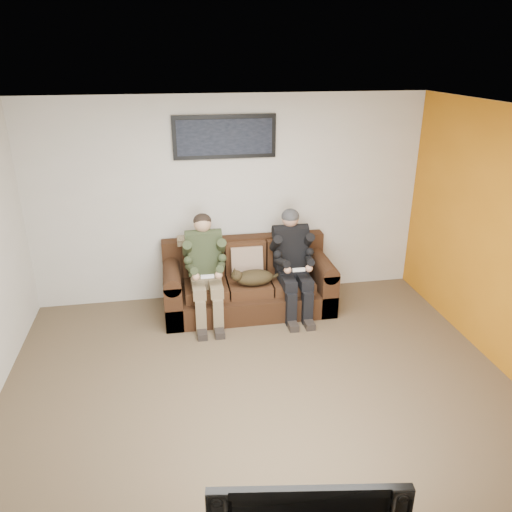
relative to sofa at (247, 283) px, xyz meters
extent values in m
plane|color=brown|center=(-0.14, -1.82, -0.32)|extent=(5.00, 5.00, 0.00)
plane|color=silver|center=(-0.14, -1.82, 2.28)|extent=(5.00, 5.00, 0.00)
plane|color=beige|center=(-0.14, 0.43, 0.98)|extent=(5.00, 0.00, 5.00)
plane|color=beige|center=(-0.14, -4.07, 0.98)|extent=(5.00, 0.00, 5.00)
cube|color=#321C0F|center=(0.00, -0.07, -0.18)|extent=(2.09, 0.90, 0.28)
cube|color=#321C0F|center=(0.00, 0.28, 0.25)|extent=(2.09, 0.19, 0.57)
cube|color=#321C0F|center=(-0.94, -0.07, -0.04)|extent=(0.21, 0.90, 0.57)
cube|color=#321C0F|center=(0.94, -0.07, -0.04)|extent=(0.21, 0.90, 0.57)
cylinder|color=#321C0F|center=(-0.94, -0.07, 0.25)|extent=(0.21, 0.90, 0.21)
cylinder|color=#321C0F|center=(0.94, -0.07, 0.25)|extent=(0.21, 0.90, 0.21)
cube|color=#402413|center=(-0.54, -0.12, 0.03)|extent=(0.52, 0.57, 0.13)
cube|color=#402413|center=(-0.54, 0.15, 0.30)|extent=(0.52, 0.13, 0.42)
cube|color=#402413|center=(0.00, -0.12, 0.03)|extent=(0.52, 0.57, 0.13)
cube|color=#402413|center=(0.00, 0.15, 0.30)|extent=(0.52, 0.13, 0.42)
cube|color=#402413|center=(0.54, -0.12, 0.03)|extent=(0.52, 0.57, 0.13)
cube|color=#402413|center=(0.54, 0.15, 0.30)|extent=(0.52, 0.13, 0.42)
cube|color=#997A64|center=(0.00, 0.04, 0.28)|extent=(0.40, 0.19, 0.39)
cube|color=tan|center=(-0.63, 0.26, 0.53)|extent=(0.43, 0.21, 0.08)
cube|color=#7A684C|center=(-0.54, -0.15, 0.17)|extent=(0.36, 0.30, 0.14)
cube|color=#303822|center=(-0.54, -0.05, 0.47)|extent=(0.40, 0.30, 0.53)
cylinder|color=#303822|center=(-0.54, -0.03, 0.68)|extent=(0.44, 0.18, 0.18)
sphere|color=tan|center=(-0.54, -0.01, 0.84)|extent=(0.21, 0.21, 0.21)
cube|color=#7A684C|center=(-0.64, -0.35, 0.16)|extent=(0.15, 0.42, 0.13)
cube|color=#7A684C|center=(-0.44, -0.35, 0.16)|extent=(0.15, 0.42, 0.13)
cube|color=#7A684C|center=(-0.64, -0.55, -0.11)|extent=(0.12, 0.13, 0.42)
cube|color=#7A684C|center=(-0.44, -0.55, -0.11)|extent=(0.12, 0.13, 0.42)
cube|color=black|center=(-0.64, -0.63, -0.28)|extent=(0.11, 0.26, 0.08)
cube|color=black|center=(-0.44, -0.63, -0.28)|extent=(0.11, 0.26, 0.08)
cylinder|color=#303822|center=(-0.74, -0.12, 0.57)|extent=(0.11, 0.30, 0.28)
cylinder|color=#303822|center=(-0.34, -0.12, 0.57)|extent=(0.11, 0.30, 0.28)
cylinder|color=#303822|center=(-0.71, -0.34, 0.41)|extent=(0.14, 0.32, 0.15)
cylinder|color=#303822|center=(-0.37, -0.34, 0.41)|extent=(0.14, 0.32, 0.15)
sphere|color=tan|center=(-0.67, -0.46, 0.36)|extent=(0.09, 0.09, 0.09)
sphere|color=tan|center=(-0.41, -0.46, 0.36)|extent=(0.09, 0.09, 0.09)
cube|color=white|center=(-0.54, -0.48, 0.36)|extent=(0.15, 0.04, 0.03)
ellipsoid|color=black|center=(-0.54, 0.00, 0.87)|extent=(0.22, 0.22, 0.17)
cube|color=black|center=(0.54, -0.15, 0.17)|extent=(0.36, 0.30, 0.14)
cube|color=black|center=(0.54, -0.05, 0.47)|extent=(0.40, 0.30, 0.53)
cylinder|color=black|center=(0.54, -0.03, 0.68)|extent=(0.44, 0.18, 0.18)
sphere|color=#AC7A60|center=(0.54, -0.01, 0.84)|extent=(0.21, 0.21, 0.21)
cube|color=black|center=(0.44, -0.35, 0.16)|extent=(0.15, 0.42, 0.13)
cube|color=black|center=(0.64, -0.35, 0.16)|extent=(0.15, 0.42, 0.13)
cube|color=black|center=(0.44, -0.55, -0.11)|extent=(0.12, 0.13, 0.42)
cube|color=black|center=(0.64, -0.55, -0.11)|extent=(0.12, 0.13, 0.42)
cube|color=black|center=(0.44, -0.63, -0.28)|extent=(0.11, 0.26, 0.08)
cube|color=black|center=(0.64, -0.63, -0.28)|extent=(0.11, 0.26, 0.08)
cylinder|color=black|center=(0.34, -0.12, 0.57)|extent=(0.11, 0.30, 0.28)
cylinder|color=black|center=(0.74, -0.12, 0.57)|extent=(0.11, 0.30, 0.28)
cylinder|color=black|center=(0.37, -0.34, 0.41)|extent=(0.14, 0.32, 0.15)
cylinder|color=black|center=(0.71, -0.34, 0.41)|extent=(0.14, 0.32, 0.15)
sphere|color=#AC7A60|center=(0.41, -0.46, 0.36)|extent=(0.09, 0.09, 0.09)
sphere|color=#AC7A60|center=(0.67, -0.46, 0.36)|extent=(0.09, 0.09, 0.09)
cube|color=white|center=(0.54, -0.48, 0.36)|extent=(0.15, 0.04, 0.03)
ellipsoid|color=black|center=(0.54, -0.01, 0.87)|extent=(0.22, 0.22, 0.19)
ellipsoid|color=#403119|center=(0.05, -0.25, 0.19)|extent=(0.47, 0.26, 0.19)
sphere|color=#403119|center=(-0.17, -0.28, 0.25)|extent=(0.14, 0.14, 0.14)
cone|color=#403119|center=(-0.19, -0.32, 0.32)|extent=(0.04, 0.04, 0.04)
cone|color=#403119|center=(-0.19, -0.25, 0.32)|extent=(0.04, 0.04, 0.04)
cylinder|color=#403119|center=(0.29, -0.20, 0.16)|extent=(0.26, 0.13, 0.08)
cube|color=black|center=(-0.20, 0.40, 1.78)|extent=(1.25, 0.04, 0.52)
cube|color=black|center=(-0.20, 0.37, 1.78)|extent=(1.15, 0.01, 0.42)
camera|label=1|loc=(-0.90, -5.65, 2.73)|focal=35.00mm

